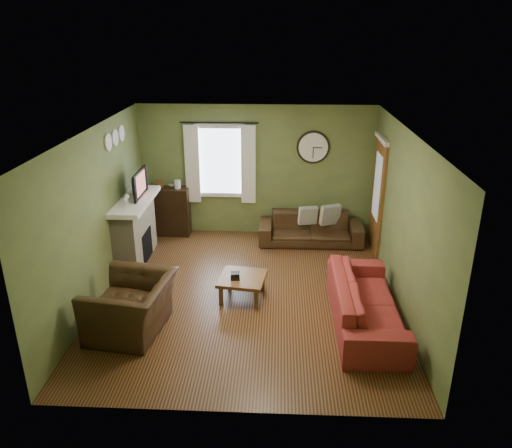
{
  "coord_description": "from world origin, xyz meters",
  "views": [
    {
      "loc": [
        0.45,
        -6.94,
        3.99
      ],
      "look_at": [
        0.1,
        0.4,
        1.05
      ],
      "focal_mm": 35.0,
      "sensor_mm": 36.0,
      "label": 1
    }
  ],
  "objects_px": {
    "sofa_red": "(366,302)",
    "armchair": "(131,306)",
    "coffee_table": "(242,287)",
    "sofa_brown": "(310,229)",
    "bookshelf": "(169,211)"
  },
  "relations": [
    {
      "from": "sofa_red",
      "to": "coffee_table",
      "type": "distance_m",
      "value": 1.9
    },
    {
      "from": "sofa_red",
      "to": "bookshelf",
      "type": "bearing_deg",
      "value": 48.08
    },
    {
      "from": "bookshelf",
      "to": "armchair",
      "type": "bearing_deg",
      "value": -86.63
    },
    {
      "from": "sofa_brown",
      "to": "armchair",
      "type": "relative_size",
      "value": 1.68
    },
    {
      "from": "bookshelf",
      "to": "sofa_brown",
      "type": "relative_size",
      "value": 0.49
    },
    {
      "from": "sofa_red",
      "to": "armchair",
      "type": "bearing_deg",
      "value": 96.28
    },
    {
      "from": "coffee_table",
      "to": "armchair",
      "type": "bearing_deg",
      "value": -146.63
    },
    {
      "from": "armchair",
      "to": "coffee_table",
      "type": "height_order",
      "value": "armchair"
    },
    {
      "from": "armchair",
      "to": "sofa_brown",
      "type": "bearing_deg",
      "value": 148.43
    },
    {
      "from": "sofa_brown",
      "to": "sofa_red",
      "type": "height_order",
      "value": "sofa_red"
    },
    {
      "from": "sofa_red",
      "to": "armchair",
      "type": "xyz_separation_m",
      "value": [
        -3.26,
        -0.36,
        0.05
      ]
    },
    {
      "from": "sofa_red",
      "to": "sofa_brown",
      "type": "bearing_deg",
      "value": 12.54
    },
    {
      "from": "armchair",
      "to": "sofa_red",
      "type": "bearing_deg",
      "value": 104.35
    },
    {
      "from": "bookshelf",
      "to": "sofa_red",
      "type": "relative_size",
      "value": 0.43
    },
    {
      "from": "sofa_red",
      "to": "coffee_table",
      "type": "bearing_deg",
      "value": 71.41
    }
  ]
}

